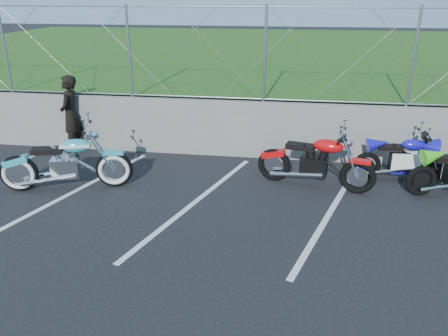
# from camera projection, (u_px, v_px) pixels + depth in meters

# --- Properties ---
(ground) EXTENTS (90.00, 90.00, 0.00)m
(ground) POSITION_uv_depth(u_px,v_px,m) (184.00, 228.00, 7.02)
(ground) COLOR black
(ground) RESTS_ON ground
(retaining_wall) EXTENTS (30.00, 0.22, 1.30)m
(retaining_wall) POSITION_uv_depth(u_px,v_px,m) (219.00, 128.00, 9.98)
(retaining_wall) COLOR slate
(retaining_wall) RESTS_ON ground
(grass_field) EXTENTS (30.00, 20.00, 1.30)m
(grass_field) POSITION_uv_depth(u_px,v_px,m) (256.00, 63.00, 19.15)
(grass_field) COLOR #214B14
(grass_field) RESTS_ON ground
(chain_link_fence) EXTENTS (28.00, 0.03, 2.00)m
(chain_link_fence) POSITION_uv_depth(u_px,v_px,m) (218.00, 54.00, 9.37)
(chain_link_fence) COLOR gray
(chain_link_fence) RESTS_ON retaining_wall
(parking_lines) EXTENTS (18.29, 4.31, 0.01)m
(parking_lines) POSITION_uv_depth(u_px,v_px,m) (263.00, 205.00, 7.77)
(parking_lines) COLOR silver
(parking_lines) RESTS_ON ground
(cruiser_turquoise) EXTENTS (2.41, 0.89, 1.23)m
(cruiser_turquoise) POSITION_uv_depth(u_px,v_px,m) (68.00, 165.00, 8.27)
(cruiser_turquoise) COLOR black
(cruiser_turquoise) RESTS_ON ground
(naked_orange) EXTENTS (2.25, 0.81, 1.14)m
(naked_orange) POSITION_uv_depth(u_px,v_px,m) (317.00, 163.00, 8.34)
(naked_orange) COLOR black
(naked_orange) RESTS_ON ground
(sportbike_blue) EXTENTS (1.90, 0.68, 0.98)m
(sportbike_blue) POSITION_uv_depth(u_px,v_px,m) (403.00, 160.00, 8.69)
(sportbike_blue) COLOR black
(sportbike_blue) RESTS_ON ground
(person_standing) EXTENTS (0.52, 0.71, 1.80)m
(person_standing) POSITION_uv_depth(u_px,v_px,m) (71.00, 114.00, 10.10)
(person_standing) COLOR black
(person_standing) RESTS_ON ground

